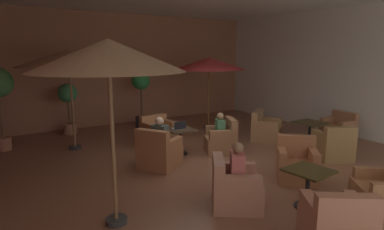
{
  "coord_description": "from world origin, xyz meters",
  "views": [
    {
      "loc": [
        -4.04,
        -5.92,
        2.48
      ],
      "look_at": [
        0.0,
        0.51,
        1.02
      ],
      "focal_mm": 29.9,
      "sensor_mm": 36.0,
      "label": 1
    }
  ],
  "objects_px": {
    "armchair_front_left_north": "(222,140)",
    "patron_with_friend": "(220,126)",
    "patio_umbrella_tall_red": "(109,56)",
    "armchair_front_left_east": "(158,134)",
    "patio_umbrella_near_wall": "(209,64)",
    "patio_umbrella_center_beige": "(69,59)",
    "armchair_front_right_west": "(234,188)",
    "cafe_table_front_right": "(308,180)",
    "armchair_front_left_south": "(159,153)",
    "armchair_front_right_north": "(336,227)",
    "armchair_mid_center_north": "(338,130)",
    "armchair_mid_center_south": "(333,146)",
    "cafe_table_front_left": "(180,135)",
    "patron_by_window": "(160,134)",
    "iced_drink_cup": "(177,127)",
    "potted_tree_left_corner": "(141,91)",
    "armchair_mid_center_east": "(266,130)",
    "armchair_front_right_south": "(297,164)",
    "cafe_table_mid_center": "(310,127)",
    "open_laptop": "(179,127)",
    "patron_blue_shirt": "(237,164)",
    "potted_tree_mid_right": "(68,102)"
  },
  "relations": [
    {
      "from": "armchair_front_left_north",
      "to": "armchair_front_right_south",
      "type": "relative_size",
      "value": 0.91
    },
    {
      "from": "armchair_mid_center_south",
      "to": "patron_with_friend",
      "type": "height_order",
      "value": "patron_with_friend"
    },
    {
      "from": "armchair_front_right_north",
      "to": "armchair_front_right_west",
      "type": "xyz_separation_m",
      "value": [
        -0.3,
        1.63,
        -0.02
      ]
    },
    {
      "from": "cafe_table_front_left",
      "to": "armchair_front_left_east",
      "type": "bearing_deg",
      "value": 96.01
    },
    {
      "from": "armchair_front_right_north",
      "to": "patron_blue_shirt",
      "type": "bearing_deg",
      "value": 99.41
    },
    {
      "from": "cafe_table_mid_center",
      "to": "patio_umbrella_tall_red",
      "type": "bearing_deg",
      "value": -168.62
    },
    {
      "from": "armchair_front_right_south",
      "to": "patio_umbrella_tall_red",
      "type": "distance_m",
      "value": 4.2
    },
    {
      "from": "armchair_mid_center_east",
      "to": "patron_with_friend",
      "type": "bearing_deg",
      "value": -173.26
    },
    {
      "from": "armchair_front_right_south",
      "to": "potted_tree_mid_right",
      "type": "xyz_separation_m",
      "value": [
        -3.03,
        6.26,
        0.71
      ]
    },
    {
      "from": "armchair_front_right_west",
      "to": "patron_blue_shirt",
      "type": "height_order",
      "value": "patron_blue_shirt"
    },
    {
      "from": "patio_umbrella_tall_red",
      "to": "iced_drink_cup",
      "type": "distance_m",
      "value": 3.8
    },
    {
      "from": "armchair_mid_center_south",
      "to": "cafe_table_front_left",
      "type": "bearing_deg",
      "value": 141.83
    },
    {
      "from": "patio_umbrella_center_beige",
      "to": "iced_drink_cup",
      "type": "distance_m",
      "value": 3.23
    },
    {
      "from": "armchair_mid_center_north",
      "to": "open_laptop",
      "type": "xyz_separation_m",
      "value": [
        -4.61,
        1.28,
        0.4
      ]
    },
    {
      "from": "cafe_table_mid_center",
      "to": "patio_umbrella_near_wall",
      "type": "bearing_deg",
      "value": 110.56
    },
    {
      "from": "armchair_front_right_south",
      "to": "potted_tree_mid_right",
      "type": "bearing_deg",
      "value": 115.86
    },
    {
      "from": "armchair_front_right_north",
      "to": "armchair_front_right_west",
      "type": "bearing_deg",
      "value": 100.37
    },
    {
      "from": "armchair_front_right_north",
      "to": "patron_by_window",
      "type": "height_order",
      "value": "patron_by_window"
    },
    {
      "from": "patio_umbrella_center_beige",
      "to": "potted_tree_mid_right",
      "type": "height_order",
      "value": "patio_umbrella_center_beige"
    },
    {
      "from": "cafe_table_front_left",
      "to": "patron_blue_shirt",
      "type": "bearing_deg",
      "value": -102.02
    },
    {
      "from": "armchair_mid_center_north",
      "to": "armchair_mid_center_east",
      "type": "height_order",
      "value": "armchair_mid_center_east"
    },
    {
      "from": "patron_by_window",
      "to": "patron_with_friend",
      "type": "xyz_separation_m",
      "value": [
        1.76,
        0.14,
        -0.06
      ]
    },
    {
      "from": "cafe_table_mid_center",
      "to": "open_laptop",
      "type": "xyz_separation_m",
      "value": [
        -3.43,
        1.19,
        0.18
      ]
    },
    {
      "from": "armchair_mid_center_north",
      "to": "open_laptop",
      "type": "height_order",
      "value": "open_laptop"
    },
    {
      "from": "armchair_front_right_west",
      "to": "cafe_table_front_right",
      "type": "bearing_deg",
      "value": -33.85
    },
    {
      "from": "armchair_mid_center_north",
      "to": "armchair_mid_center_south",
      "type": "relative_size",
      "value": 0.82
    },
    {
      "from": "armchair_front_left_north",
      "to": "armchair_front_right_south",
      "type": "bearing_deg",
      "value": -85.59
    },
    {
      "from": "cafe_table_mid_center",
      "to": "potted_tree_left_corner",
      "type": "bearing_deg",
      "value": 124.08
    },
    {
      "from": "armchair_mid_center_north",
      "to": "patio_umbrella_tall_red",
      "type": "xyz_separation_m",
      "value": [
        -7.05,
        -1.09,
        2.14
      ]
    },
    {
      "from": "patio_umbrella_tall_red",
      "to": "iced_drink_cup",
      "type": "xyz_separation_m",
      "value": [
        2.4,
        2.38,
        -1.74
      ]
    },
    {
      "from": "patio_umbrella_tall_red",
      "to": "iced_drink_cup",
      "type": "height_order",
      "value": "patio_umbrella_tall_red"
    },
    {
      "from": "armchair_front_right_south",
      "to": "cafe_table_mid_center",
      "type": "distance_m",
      "value": 2.7
    },
    {
      "from": "cafe_table_front_left",
      "to": "cafe_table_front_right",
      "type": "height_order",
      "value": "same"
    },
    {
      "from": "armchair_mid_center_east",
      "to": "patio_umbrella_near_wall",
      "type": "relative_size",
      "value": 0.45
    },
    {
      "from": "armchair_front_left_north",
      "to": "patron_with_friend",
      "type": "bearing_deg",
      "value": 155.48
    },
    {
      "from": "armchair_front_left_south",
      "to": "patron_by_window",
      "type": "bearing_deg",
      "value": 33.35
    },
    {
      "from": "armchair_mid_center_south",
      "to": "patio_umbrella_center_beige",
      "type": "distance_m",
      "value": 6.81
    },
    {
      "from": "patio_umbrella_center_beige",
      "to": "patron_by_window",
      "type": "bearing_deg",
      "value": -61.97
    },
    {
      "from": "armchair_front_left_south",
      "to": "patron_blue_shirt",
      "type": "distance_m",
      "value": 2.37
    },
    {
      "from": "cafe_table_front_left",
      "to": "armchair_front_right_north",
      "type": "relative_size",
      "value": 0.65
    },
    {
      "from": "patio_umbrella_center_beige",
      "to": "potted_tree_left_corner",
      "type": "height_order",
      "value": "patio_umbrella_center_beige"
    },
    {
      "from": "cafe_table_front_right",
      "to": "patron_by_window",
      "type": "distance_m",
      "value": 3.22
    },
    {
      "from": "patio_umbrella_tall_red",
      "to": "armchair_front_left_east",
      "type": "bearing_deg",
      "value": 55.26
    },
    {
      "from": "armchair_mid_center_north",
      "to": "cafe_table_front_left",
      "type": "bearing_deg",
      "value": 164.37
    },
    {
      "from": "armchair_front_right_north",
      "to": "armchair_mid_center_east",
      "type": "distance_m",
      "value": 5.3
    },
    {
      "from": "armchair_front_left_south",
      "to": "patio_umbrella_near_wall",
      "type": "bearing_deg",
      "value": 39.24
    },
    {
      "from": "armchair_front_left_east",
      "to": "armchair_mid_center_north",
      "type": "relative_size",
      "value": 1.03
    },
    {
      "from": "patio_umbrella_near_wall",
      "to": "patio_umbrella_center_beige",
      "type": "bearing_deg",
      "value": -179.04
    },
    {
      "from": "armchair_front_right_south",
      "to": "cafe_table_mid_center",
      "type": "relative_size",
      "value": 1.34
    },
    {
      "from": "cafe_table_front_left",
      "to": "open_laptop",
      "type": "bearing_deg",
      "value": -176.97
    }
  ]
}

